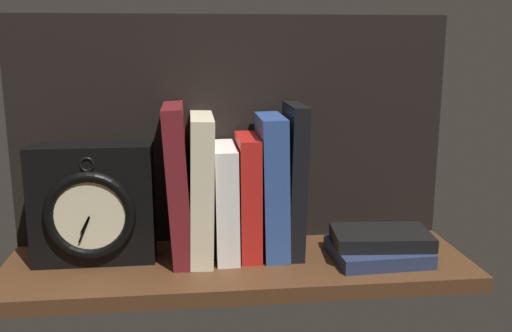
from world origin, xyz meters
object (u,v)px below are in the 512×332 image
object	(u,v)px
book_maroon_dawkins	(179,183)
book_white_catcher	(225,201)
book_stack_side	(379,245)
book_cream_twain	(201,187)
book_blue_modern	(272,186)
framed_clock	(93,206)
book_red_requiem	(248,196)
book_black_skeptic	(293,180)

from	to	relation	value
book_maroon_dawkins	book_white_catcher	xyz separation A→B (cm)	(7.84, 0.00, -3.44)
book_stack_side	book_maroon_dawkins	bearing A→B (deg)	171.67
book_white_catcher	book_stack_side	distance (cm)	27.28
book_cream_twain	book_blue_modern	size ratio (longest dim) A/B	1.01
book_cream_twain	framed_clock	bearing A→B (deg)	-176.19
book_white_catcher	book_red_requiem	xyz separation A→B (cm)	(3.90, 0.00, 0.78)
book_white_catcher	framed_clock	bearing A→B (deg)	-176.89
book_white_catcher	book_red_requiem	distance (cm)	3.98
book_cream_twain	framed_clock	distance (cm)	18.06
book_red_requiem	book_blue_modern	bearing A→B (deg)	0.00
book_cream_twain	book_black_skeptic	size ratio (longest dim) A/B	0.94
book_black_skeptic	book_blue_modern	bearing A→B (deg)	180.00
book_cream_twain	book_stack_side	bearing A→B (deg)	-9.37
book_maroon_dawkins	book_blue_modern	size ratio (longest dim) A/B	1.08
book_maroon_dawkins	book_cream_twain	bearing A→B (deg)	0.00
book_black_skeptic	book_stack_side	xyz separation A→B (cm)	(14.08, -4.92, -10.71)
book_red_requiem	book_maroon_dawkins	bearing A→B (deg)	180.00
book_cream_twain	book_stack_side	size ratio (longest dim) A/B	1.40
framed_clock	book_stack_side	size ratio (longest dim) A/B	1.15
book_cream_twain	book_red_requiem	size ratio (longest dim) A/B	1.17
book_white_catcher	book_red_requiem	bearing A→B (deg)	0.00
framed_clock	book_blue_modern	bearing A→B (deg)	2.28
book_white_catcher	framed_clock	distance (cm)	21.93
book_cream_twain	framed_clock	size ratio (longest dim) A/B	1.22
book_red_requiem	book_blue_modern	size ratio (longest dim) A/B	0.86
book_maroon_dawkins	book_white_catcher	world-z (taller)	book_maroon_dawkins
book_blue_modern	book_stack_side	xyz separation A→B (cm)	(17.80, -4.92, -9.77)
book_blue_modern	framed_clock	bearing A→B (deg)	-177.72
book_maroon_dawkins	book_cream_twain	distance (cm)	3.91
book_black_skeptic	book_red_requiem	bearing A→B (deg)	180.00
book_maroon_dawkins	book_stack_side	bearing A→B (deg)	-8.33
framed_clock	book_stack_side	xyz separation A→B (cm)	(47.71, -3.74, -7.55)
book_cream_twain	book_blue_modern	distance (cm)	12.04
book_black_skeptic	framed_clock	distance (cm)	33.79
book_white_catcher	book_red_requiem	world-z (taller)	book_red_requiem
book_blue_modern	book_black_skeptic	xyz separation A→B (cm)	(3.72, 0.00, 0.93)
book_maroon_dawkins	book_red_requiem	distance (cm)	12.04
book_maroon_dawkins	book_stack_side	size ratio (longest dim) A/B	1.51
book_maroon_dawkins	book_white_catcher	distance (cm)	8.56
book_maroon_dawkins	book_cream_twain	xyz separation A→B (cm)	(3.81, 0.00, -0.89)
book_white_catcher	framed_clock	world-z (taller)	framed_clock
book_cream_twain	book_white_catcher	size ratio (longest dim) A/B	1.27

